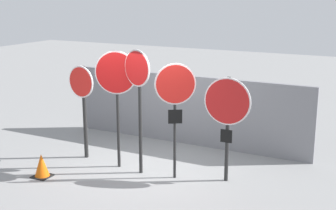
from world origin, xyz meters
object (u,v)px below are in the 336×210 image
(stop_sign_3, at_px, (175,94))
(traffic_cone_0, at_px, (42,166))
(stop_sign_1, at_px, (116,82))
(stop_sign_2, at_px, (138,85))
(stop_sign_0, at_px, (83,95))
(stop_sign_4, at_px, (227,109))

(stop_sign_3, distance_m, traffic_cone_0, 3.10)
(stop_sign_1, height_order, stop_sign_2, stop_sign_2)
(stop_sign_2, distance_m, traffic_cone_0, 2.57)
(stop_sign_0, bearing_deg, stop_sign_2, -1.04)
(stop_sign_1, height_order, traffic_cone_0, stop_sign_1)
(stop_sign_0, distance_m, stop_sign_1, 1.10)
(stop_sign_0, relative_size, stop_sign_3, 0.90)
(stop_sign_1, bearing_deg, stop_sign_3, -16.01)
(stop_sign_3, bearing_deg, stop_sign_2, 153.59)
(stop_sign_2, bearing_deg, stop_sign_4, 32.00)
(stop_sign_0, relative_size, stop_sign_2, 0.82)
(stop_sign_2, distance_m, stop_sign_3, 0.80)
(stop_sign_2, bearing_deg, stop_sign_3, 25.22)
(stop_sign_0, distance_m, traffic_cone_0, 1.79)
(stop_sign_0, distance_m, stop_sign_4, 3.31)
(stop_sign_2, bearing_deg, stop_sign_1, -169.40)
(stop_sign_4, height_order, traffic_cone_0, stop_sign_4)
(stop_sign_1, relative_size, stop_sign_3, 1.07)
(stop_sign_4, bearing_deg, stop_sign_2, -169.00)
(stop_sign_2, relative_size, traffic_cone_0, 5.30)
(traffic_cone_0, bearing_deg, stop_sign_3, 25.14)
(stop_sign_0, relative_size, traffic_cone_0, 4.34)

